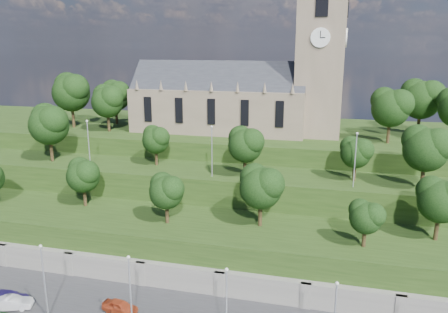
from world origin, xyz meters
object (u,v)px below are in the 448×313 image
(car_right, at_px, (8,298))
(car_left, at_px, (120,306))
(church, at_px, (245,91))
(car_middle, at_px, (12,303))

(car_right, bearing_deg, car_left, -89.96)
(church, relative_size, car_middle, 8.67)
(car_middle, bearing_deg, car_right, 34.17)
(car_middle, bearing_deg, car_left, -100.24)
(car_left, relative_size, car_middle, 0.92)
(church, distance_m, car_right, 50.38)
(car_left, xyz_separation_m, car_middle, (-12.09, -2.41, 0.04))
(church, relative_size, car_left, 9.44)
(church, relative_size, car_right, 7.66)
(church, distance_m, car_left, 45.60)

